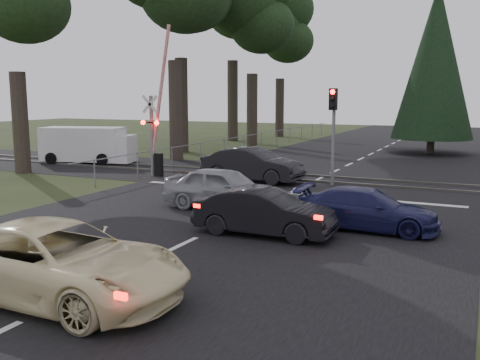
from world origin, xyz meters
The scene contains 18 objects.
ground centered at (0.00, 0.00, 0.00)m, with size 120.00×120.00×0.00m, color #253317.
road centered at (0.00, 10.00, 0.01)m, with size 14.00×100.00×0.01m, color black.
rail_corridor centered at (0.00, 12.00, 0.01)m, with size 120.00×8.00×0.01m, color black.
stop_line centered at (0.00, 8.20, 0.01)m, with size 13.00×0.35×0.00m, color silver.
rail_near centered at (0.00, 11.20, 0.05)m, with size 120.00×0.12×0.10m, color #59544C.
rail_far centered at (0.00, 12.80, 0.05)m, with size 120.00×0.12×0.10m, color #59544C.
crossing_signal centered at (-7.27, 9.79, 2.06)m, with size 1.62×0.38×6.96m.
traffic_signal_center centered at (1.00, 10.68, 2.81)m, with size 0.32×0.48×4.10m.
euc_tree_c centered at (-9.00, 25.00, 9.51)m, with size 6.00×6.00×13.20m.
euc_tree_e centered at (-11.00, 36.00, 9.51)m, with size 6.00×6.00×13.20m.
conifer_tree centered at (3.50, 26.00, 5.99)m, with size 5.20×5.20×11.00m.
fence_left centered at (-7.80, 22.50, 0.00)m, with size 0.10×36.00×1.20m, color slate, non-canonical shape.
cream_coupe centered at (-0.20, -4.09, 0.72)m, with size 2.38×5.16×1.43m, color #F3E6AF.
dark_hatchback centered at (1.54, 1.84, 0.64)m, with size 1.35×3.88×1.28m, color black.
silver_car centered at (-1.00, 4.43, 0.71)m, with size 1.67×4.16×1.42m, color gray.
blue_sedan centered at (3.96, 3.67, 0.59)m, with size 1.64×4.03×1.17m, color #171945.
dark_car_far centered at (-2.50, 10.24, 0.75)m, with size 1.59×4.55×1.50m, color black.
white_van centered at (-13.59, 12.51, 1.03)m, with size 5.50×3.21×2.03m.
Camera 1 is at (6.96, -11.36, 3.77)m, focal length 40.00 mm.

